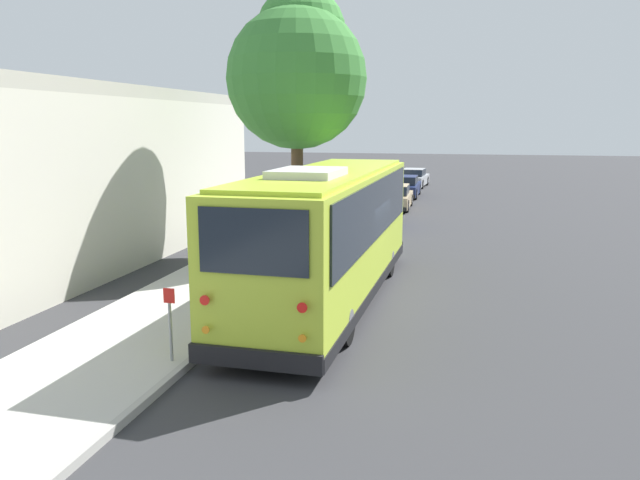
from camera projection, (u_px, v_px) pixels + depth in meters
ground_plane at (349, 295)px, 16.76m from camera, size 160.00×160.00×0.00m
sidewalk_slab at (217, 284)px, 17.60m from camera, size 80.00×3.42×0.15m
curb_strip at (277, 288)px, 17.20m from camera, size 80.00×0.14×0.15m
shuttle_bus at (328, 229)px, 15.79m from camera, size 10.96×2.77×3.56m
parked_sedan_blue at (380, 213)px, 27.84m from camera, size 4.29×1.91×1.26m
parked_sedan_tan at (394, 198)px, 33.59m from camera, size 4.33×1.81×1.30m
parked_sedan_navy at (405, 187)px, 39.08m from camera, size 4.68×1.79×1.31m
parked_sedan_silver at (414, 178)px, 45.21m from camera, size 4.59×1.99×1.31m
street_tree at (298, 69)px, 20.82m from camera, size 4.71×4.71×8.93m
sign_post_near at (170, 324)px, 11.61m from camera, size 0.06×0.22×1.40m
sign_post_far at (197, 301)px, 12.74m from camera, size 0.06×0.22×1.58m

